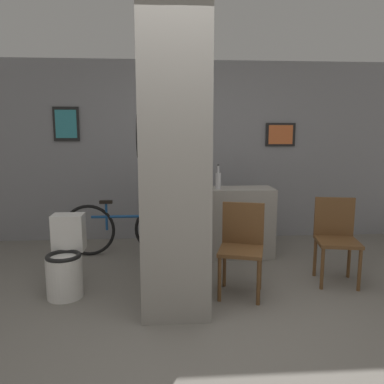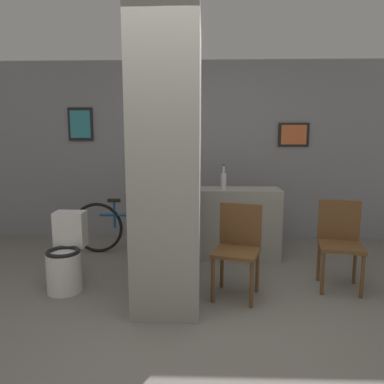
{
  "view_description": "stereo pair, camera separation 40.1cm",
  "coord_description": "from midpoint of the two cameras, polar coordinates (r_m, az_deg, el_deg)",
  "views": [
    {
      "loc": [
        -0.19,
        -2.9,
        1.58
      ],
      "look_at": [
        0.08,
        1.05,
        0.95
      ],
      "focal_mm": 35.0,
      "sensor_mm": 36.0,
      "label": 1
    },
    {
      "loc": [
        0.21,
        -2.91,
        1.58
      ],
      "look_at": [
        0.08,
        1.05,
        0.95
      ],
      "focal_mm": 35.0,
      "sensor_mm": 36.0,
      "label": 2
    }
  ],
  "objects": [
    {
      "name": "chair_by_doorway",
      "position": [
        4.21,
        24.21,
        -6.67
      ],
      "size": [
        0.49,
        0.49,
        0.89
      ],
      "rotation": [
        0.0,
        0.0,
        -0.19
      ],
      "color": "brown",
      "rests_on": "ground_plane"
    },
    {
      "name": "pillar_center",
      "position": [
        3.57,
        -0.22,
        4.54
      ],
      "size": [
        0.62,
        1.3,
        2.6
      ],
      "color": "gray",
      "rests_on": "ground_plane"
    },
    {
      "name": "counter_shelf",
      "position": [
        4.81,
        8.77,
        -4.73
      ],
      "size": [
        1.15,
        0.44,
        0.89
      ],
      "color": "gray",
      "rests_on": "ground_plane"
    },
    {
      "name": "chair_near_pillar",
      "position": [
        3.72,
        10.11,
        -8.01
      ],
      "size": [
        0.52,
        0.52,
        0.89
      ],
      "rotation": [
        0.0,
        0.0,
        -0.28
      ],
      "color": "brown",
      "rests_on": "ground_plane"
    },
    {
      "name": "bottle_tall",
      "position": [
        4.64,
        7.3,
        1.79
      ],
      "size": [
        0.07,
        0.07,
        0.31
      ],
      "color": "silver",
      "rests_on": "counter_shelf"
    },
    {
      "name": "toilet",
      "position": [
        3.98,
        -15.92,
        -9.6
      ],
      "size": [
        0.34,
        0.5,
        0.77
      ],
      "color": "white",
      "rests_on": "ground_plane"
    },
    {
      "name": "bicycle",
      "position": [
        4.98,
        -6.82,
        -5.33
      ],
      "size": [
        1.59,
        0.42,
        0.72
      ],
      "color": "black",
      "rests_on": "ground_plane"
    },
    {
      "name": "wall_back",
      "position": [
        5.54,
        1.75,
        6.17
      ],
      "size": [
        8.0,
        0.09,
        2.6
      ],
      "color": "gray",
      "rests_on": "ground_plane"
    },
    {
      "name": "ground_plane",
      "position": [
        3.31,
        1.53,
        -19.49
      ],
      "size": [
        14.0,
        14.0,
        0.0
      ],
      "primitive_type": "plane",
      "color": "slate"
    }
  ]
}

